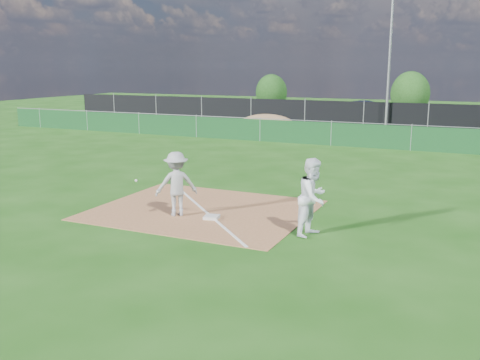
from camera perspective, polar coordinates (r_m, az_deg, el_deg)
name	(u,v)px	position (r m, az deg, el deg)	size (l,w,h in m)	color
ground	(301,161)	(23.61, 6.49, 2.05)	(90.00, 90.00, 0.00)	#1A4F11
infield_dirt	(203,210)	(15.50, -3.96, -3.20)	(6.00, 5.00, 0.02)	#98633C
foul_line	(203,209)	(15.49, -3.96, -3.15)	(0.08, 7.00, 0.01)	white
green_fence	(331,134)	(28.27, 9.70, 4.84)	(44.00, 0.05, 1.20)	#103D1A
dirt_mound	(267,124)	(33.13, 2.87, 6.03)	(3.38, 2.60, 1.17)	olive
black_fence	(364,116)	(35.99, 13.04, 6.72)	(46.00, 0.04, 1.80)	black
parking_lot	(377,122)	(40.96, 14.42, 6.01)	(46.00, 9.00, 0.01)	black
light_pole	(389,67)	(35.28, 15.62, 11.53)	(0.16, 0.16, 8.00)	slate
first_base	(212,217)	(14.58, -3.05, -3.97)	(0.39, 0.39, 0.08)	silver
play_at_first	(176,184)	(14.77, -6.80, -0.42)	(2.15, 1.23, 1.78)	#B1B1B3
runner	(313,197)	(13.11, 7.81, -1.82)	(0.94, 0.73, 1.93)	white
car_left	(316,110)	(41.31, 8.13, 7.37)	(1.76, 4.39, 1.49)	#A2A4A9
car_mid	(366,112)	(40.18, 13.29, 7.08)	(1.65, 4.72, 1.56)	black
car_right	(474,118)	(39.20, 23.73, 6.04)	(1.75, 4.31, 1.25)	black
tree_left	(271,92)	(48.67, 3.36, 9.30)	(2.81, 2.81, 3.34)	#382316
tree_mid	(410,94)	(45.61, 17.69, 8.78)	(3.08, 3.08, 3.65)	#382316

